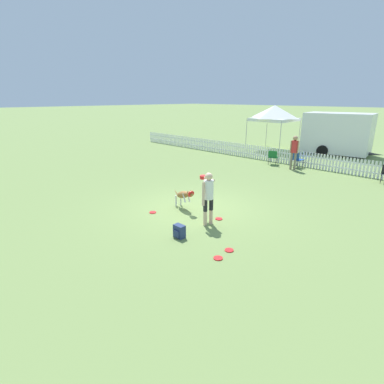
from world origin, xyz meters
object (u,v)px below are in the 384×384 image
(frisbee_midfield, at_px, (229,250))
(folding_chair_center, at_px, (273,156))
(equipment_trailer, at_px, (337,133))
(frisbee_near_dog, at_px, (219,219))
(frisbee_far_scatter, at_px, (153,212))
(folding_chair_blue_left, at_px, (297,158))
(spectator_standing, at_px, (294,149))
(backpack_on_grass, at_px, (179,231))
(leaping_dog, at_px, (184,195))
(handler_person, at_px, (208,192))
(frisbee_near_handler, at_px, (218,258))
(canopy_tent_main, at_px, (274,113))

(frisbee_midfield, height_order, folding_chair_center, folding_chair_center)
(frisbee_midfield, relative_size, equipment_trailer, 0.04)
(frisbee_near_dog, distance_m, frisbee_far_scatter, 2.15)
(folding_chair_blue_left, xyz_separation_m, spectator_standing, (0.08, -0.54, 0.55))
(spectator_standing, bearing_deg, backpack_on_grass, 80.68)
(backpack_on_grass, xyz_separation_m, equipment_trailer, (-1.79, 15.28, 1.20))
(frisbee_near_dog, bearing_deg, leaping_dog, -173.36)
(spectator_standing, bearing_deg, handler_person, 81.62)
(frisbee_near_dog, xyz_separation_m, equipment_trailer, (-1.74, 13.60, 1.36))
(folding_chair_center, bearing_deg, frisbee_near_dog, 93.10)
(frisbee_near_handler, xyz_separation_m, equipment_trailer, (-3.23, 15.39, 1.36))
(equipment_trailer, bearing_deg, handler_person, -90.94)
(handler_person, bearing_deg, frisbee_near_handler, -116.10)
(frisbee_midfield, relative_size, folding_chair_blue_left, 0.26)
(spectator_standing, bearing_deg, frisbee_far_scatter, 69.02)
(handler_person, distance_m, frisbee_near_handler, 2.21)
(frisbee_far_scatter, relative_size, backpack_on_grass, 0.62)
(folding_chair_center, height_order, canopy_tent_main, canopy_tent_main)
(folding_chair_blue_left, bearing_deg, frisbee_midfield, 122.67)
(frisbee_far_scatter, height_order, equipment_trailer, equipment_trailer)
(frisbee_near_dog, relative_size, frisbee_midfield, 1.00)
(frisbee_midfield, distance_m, equipment_trailer, 15.31)
(frisbee_near_handler, distance_m, frisbee_near_dog, 2.33)
(frisbee_near_handler, height_order, folding_chair_center, folding_chair_center)
(leaping_dog, xyz_separation_m, frisbee_midfield, (2.82, -1.16, -0.48))
(canopy_tent_main, bearing_deg, frisbee_near_handler, -63.43)
(frisbee_near_handler, xyz_separation_m, canopy_tent_main, (-7.01, 14.01, 2.49))
(leaping_dog, height_order, frisbee_near_handler, leaping_dog)
(handler_person, xyz_separation_m, frisbee_midfield, (1.46, -0.82, -0.96))
(frisbee_midfield, bearing_deg, folding_chair_blue_left, 108.06)
(frisbee_near_handler, bearing_deg, frisbee_near_dog, 129.84)
(leaping_dog, relative_size, spectator_standing, 0.72)
(frisbee_midfield, relative_size, spectator_standing, 0.13)
(handler_person, height_order, backpack_on_grass, handler_person)
(leaping_dog, height_order, backpack_on_grass, leaping_dog)
(frisbee_near_handler, xyz_separation_m, frisbee_far_scatter, (-3.34, 0.70, 0.00))
(frisbee_midfield, bearing_deg, spectator_standing, 108.64)
(frisbee_near_dog, xyz_separation_m, backpack_on_grass, (0.06, -1.68, 0.16))
(frisbee_far_scatter, bearing_deg, frisbee_midfield, -3.90)
(frisbee_near_handler, distance_m, folding_chair_center, 10.75)
(handler_person, bearing_deg, spectator_standing, 25.39)
(frisbee_far_scatter, bearing_deg, spectator_standing, 88.31)
(backpack_on_grass, bearing_deg, equipment_trailer, 96.68)
(frisbee_far_scatter, bearing_deg, frisbee_near_dog, 30.64)
(handler_person, relative_size, canopy_tent_main, 0.51)
(canopy_tent_main, height_order, equipment_trailer, canopy_tent_main)
(frisbee_near_handler, relative_size, frisbee_near_dog, 1.00)
(frisbee_near_handler, bearing_deg, handler_person, 139.43)
(equipment_trailer, bearing_deg, frisbee_far_scatter, -98.33)
(folding_chair_blue_left, height_order, equipment_trailer, equipment_trailer)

